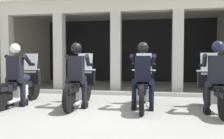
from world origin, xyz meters
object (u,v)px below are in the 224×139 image
Objects in this scene: motorcycle_far_left at (22,85)px; motorcycle_center_right at (143,87)px; police_officer_far_left at (16,69)px; police_officer_center_right at (143,70)px; police_officer_far_right at (217,71)px; police_officer_center_left at (77,70)px; motorcycle_center_left at (80,86)px; motorcycle_far_right at (213,89)px.

motorcycle_far_left is 3.19m from motorcycle_center_right.
police_officer_far_left is at bearing -163.67° from motorcycle_center_right.
police_officer_far_left is 1.00× the size of police_officer_center_right.
motorcycle_center_right is 1.29× the size of police_officer_far_right.
motorcycle_far_left is at bearing 172.98° from police_officer_center_left.
motorcycle_far_left is at bearing -176.90° from motorcycle_center_left.
police_officer_far_right is at bearing -89.90° from motorcycle_far_right.
motorcycle_far_left is at bearing 179.50° from motorcycle_far_right.
motorcycle_far_left is 1.29× the size of police_officer_center_right.
motorcycle_far_left is at bearing 100.07° from police_officer_far_left.
police_officer_far_right is (1.59, -0.44, 0.44)m from motorcycle_center_right.
police_officer_far_left is at bearing -176.90° from police_officer_center_left.
motorcycle_far_right is (4.79, 0.21, -0.44)m from police_officer_far_left.
motorcycle_center_left is 3.19m from motorcycle_far_right.
motorcycle_far_left is 1.00× the size of motorcycle_center_right.
motorcycle_center_left is at bearing 178.52° from motorcycle_far_right.
police_officer_far_right is at bearing -4.89° from motorcycle_center_left.
motorcycle_center_right is (1.60, 0.05, 0.00)m from motorcycle_center_left.
police_officer_center_left is at bearing 1.30° from motorcycle_far_left.
motorcycle_center_left and motorcycle_far_right have the same top height.
motorcycle_center_right and motorcycle_far_right have the same top height.
motorcycle_far_right is at bearing 12.86° from police_officer_far_left.
motorcycle_center_right is at bearing 99.56° from police_officer_center_right.
motorcycle_center_right is at bearing 174.91° from motorcycle_far_right.
police_officer_center_right is at bearing -174.94° from motorcycle_far_right.
police_officer_center_right reaches higher than motorcycle_far_right.
motorcycle_far_left is 1.67m from police_officer_center_left.
police_officer_center_right reaches higher than motorcycle_center_left.
police_officer_center_right and police_officer_far_right have the same top height.
police_officer_center_right is at bearing 11.77° from police_officer_far_left.
police_officer_far_right is at bearing 6.08° from motorcycle_far_left.
police_officer_center_right is (1.59, -0.23, 0.44)m from motorcycle_center_left.
police_officer_center_right is at bearing 174.91° from police_officer_far_right.
police_officer_center_right is (3.19, -0.20, 0.44)m from motorcycle_far_left.
police_officer_far_left is at bearing -79.93° from motorcycle_far_left.
police_officer_center_left and police_officer_far_right have the same top height.
police_officer_center_left reaches higher than motorcycle_center_left.
police_officer_center_left is at bearing 178.52° from police_officer_far_right.
police_officer_far_left reaches higher than motorcycle_far_left.
motorcycle_far_left is at bearing -168.74° from motorcycle_center_right.
police_officer_center_left is at bearing 11.42° from police_officer_far_left.
police_officer_far_right is (4.78, -0.36, 0.44)m from motorcycle_far_left.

